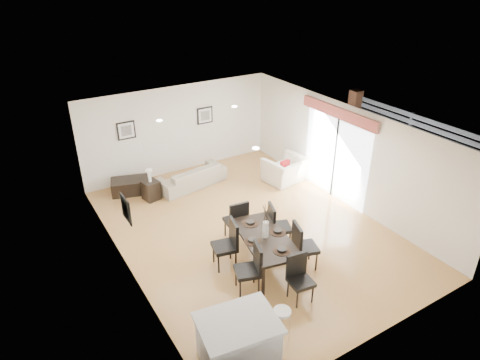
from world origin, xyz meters
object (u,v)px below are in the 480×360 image
dining_chair_efar (276,224)px  dining_chair_foot (237,219)px  armchair (285,170)px  dining_chair_wnear (252,266)px  dining_table (265,240)px  dining_chair_head (299,275)px  side_table (151,190)px  sofa (191,176)px  bar_stool (282,315)px  dining_chair_wfar (229,241)px  kitchen_island (238,341)px  coffee_table (130,186)px  dining_chair_enear (302,244)px

dining_chair_efar → dining_chair_foot: size_ratio=1.01×
armchair → dining_chair_wnear: (-3.44, -3.48, 0.22)m
armchair → dining_table: dining_table is taller
dining_table → dining_chair_head: size_ratio=2.01×
armchair → side_table: size_ratio=2.10×
dining_table → dining_chair_wnear: 0.82m
sofa → bar_stool: bar_stool is taller
armchair → dining_chair_wfar: bearing=27.9°
side_table → bar_stool: size_ratio=0.81×
armchair → dining_chair_wnear: size_ratio=1.08×
sofa → side_table: sofa is taller
dining_chair_wfar → dining_chair_head: (0.65, -1.58, -0.06)m
dining_chair_wnear → kitchen_island: dining_chair_wnear is taller
sofa → dining_chair_foot: (-0.28, -3.08, 0.29)m
dining_chair_wfar → dining_chair_efar: bearing=104.6°
dining_chair_head → dining_chair_foot: dining_chair_foot is taller
dining_chair_efar → kitchen_island: 3.36m
dining_chair_head → bar_stool: (-0.91, -0.69, 0.03)m
armchair → kitchen_island: kitchen_island is taller
dining_chair_wfar → dining_chair_efar: 1.29m
armchair → coffee_table: 4.55m
coffee_table → bar_stool: 6.59m
dining_chair_efar → dining_chair_foot: dining_chair_efar is taller
dining_chair_head → kitchen_island: bearing=-152.4°
dining_chair_efar → side_table: 3.95m
kitchen_island → dining_chair_foot: bearing=67.5°
sofa → dining_chair_foot: size_ratio=1.95×
dining_chair_wfar → dining_chair_head: 1.71m
dining_chair_head → bar_stool: dining_chair_head is taller
dining_chair_wnear → bar_stool: 1.37m
side_table → coffee_table: bearing=119.1°
sofa → coffee_table: sofa is taller
dining_chair_enear → bar_stool: dining_chair_enear is taller
dining_chair_efar → kitchen_island: dining_chair_efar is taller
armchair → dining_chair_enear: 4.05m
dining_table → dining_chair_head: bearing=-78.4°
dining_chair_wnear → bar_stool: bearing=7.4°
kitchen_island → dining_chair_wfar: bearing=71.8°
sofa → dining_table: size_ratio=1.05×
dining_chair_foot → bar_stool: dining_chair_foot is taller
dining_table → dining_chair_efar: size_ratio=1.85×
dining_chair_foot → dining_chair_efar: bearing=141.8°
dining_table → dining_chair_enear: bearing=-22.6°
armchair → dining_chair_foot: bearing=24.8°
side_table → dining_chair_efar: bearing=-64.8°
coffee_table → bar_stool: bearing=-68.4°
dining_chair_head → dining_table: bearing=97.0°
dining_chair_efar → coffee_table: bearing=45.4°
kitchen_island → armchair: bearing=54.9°
dining_chair_foot → kitchen_island: (-1.77, -2.96, -0.15)m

